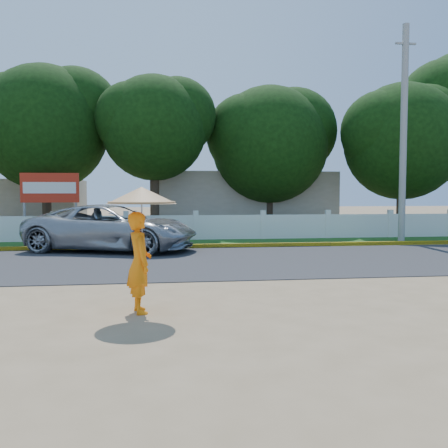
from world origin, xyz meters
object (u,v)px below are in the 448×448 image
object	(u,v)px
billboard	(50,191)
monk_with_parasol	(140,231)
vehicle	(112,228)
utility_pole	(404,134)

from	to	relation	value
billboard	monk_with_parasol	bearing A→B (deg)	-72.75
vehicle	billboard	world-z (taller)	billboard
utility_pole	billboard	xyz separation A→B (m)	(-14.90, 3.04, -2.37)
utility_pole	vehicle	bearing A→B (deg)	-171.81
monk_with_parasol	utility_pole	bearing A→B (deg)	46.33
utility_pole	vehicle	size ratio (longest dim) A/B	1.50
monk_with_parasol	billboard	xyz separation A→B (m)	(-4.37, 14.07, 0.70)
utility_pole	billboard	bearing A→B (deg)	168.48
utility_pole	monk_with_parasol	size ratio (longest dim) A/B	4.10
utility_pole	billboard	distance (m)	15.40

